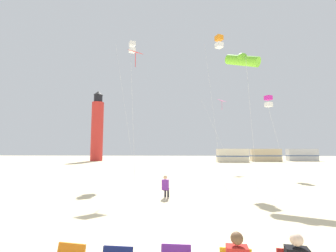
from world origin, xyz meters
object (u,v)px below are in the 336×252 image
at_px(rv_van_cream, 232,156).
at_px(rv_van_tan, 266,155).
at_px(kite_box_white, 132,47).
at_px(kite_box_magenta, 268,101).
at_px(kite_tube_lime, 242,60).
at_px(kite_diamond_rainbow, 221,103).
at_px(kite_diamond_scarlet, 135,57).
at_px(rv_van_silver, 302,155).
at_px(kite_flyer_standing, 166,186).
at_px(kite_box_orange, 219,42).
at_px(lighthouse_distant, 97,128).

height_order(rv_van_cream, rv_van_tan, same).
distance_m(kite_box_white, kite_box_magenta, 15.37).
height_order(kite_tube_lime, kite_diamond_rainbow, kite_tube_lime).
distance_m(kite_diamond_scarlet, kite_diamond_rainbow, 15.22).
relative_size(kite_box_white, rv_van_silver, 2.15).
xyz_separation_m(kite_flyer_standing, rv_van_silver, (28.50, 44.20, 0.78)).
xyz_separation_m(kite_flyer_standing, kite_box_white, (-4.47, 11.26, 12.84)).
relative_size(kite_box_white, rv_van_tan, 2.14).
bearing_deg(kite_tube_lime, kite_diamond_scarlet, 172.40).
distance_m(kite_diamond_rainbow, rv_van_tan, 28.84).
height_order(kite_box_white, kite_diamond_scarlet, kite_box_white).
bearing_deg(kite_diamond_rainbow, rv_van_tan, 61.01).
bearing_deg(kite_box_orange, kite_diamond_rainbow, 80.01).
bearing_deg(rv_van_tan, rv_van_silver, 19.01).
height_order(kite_diamond_rainbow, lighthouse_distant, lighthouse_distant).
height_order(rv_van_cream, rv_van_silver, same).
bearing_deg(rv_van_cream, rv_van_tan, 25.79).
bearing_deg(rv_van_tan, lighthouse_distant, -176.13).
relative_size(kite_box_orange, rv_van_silver, 2.01).
distance_m(kite_box_orange, rv_van_tan, 37.94).
distance_m(kite_tube_lime, rv_van_silver, 47.36).
distance_m(kite_box_orange, lighthouse_distant, 40.96).
xyz_separation_m(kite_box_orange, rv_van_silver, (24.16, 35.46, -11.15)).
height_order(kite_diamond_rainbow, kite_box_magenta, kite_diamond_rainbow).
bearing_deg(rv_van_silver, lighthouse_distant, -174.46).
xyz_separation_m(kite_diamond_rainbow, lighthouse_distant, (-25.38, 24.42, -0.61)).
bearing_deg(kite_tube_lime, kite_flyer_standing, -144.17).
height_order(kite_box_orange, lighthouse_distant, lighthouse_distant).
relative_size(kite_box_orange, rv_van_cream, 2.04).
distance_m(lighthouse_distant, rv_van_silver, 48.54).
height_order(kite_box_white, lighthouse_distant, lighthouse_distant).
height_order(kite_box_white, rv_van_cream, kite_box_white).
bearing_deg(kite_diamond_scarlet, kite_flyer_standing, -60.13).
bearing_deg(lighthouse_distant, kite_tube_lime, -57.04).
bearing_deg(kite_diamond_rainbow, kite_tube_lime, -93.11).
xyz_separation_m(kite_diamond_rainbow, rv_van_cream, (5.37, 20.48, -7.06)).
relative_size(kite_flyer_standing, kite_diamond_scarlet, 0.11).
height_order(kite_flyer_standing, lighthouse_distant, lighthouse_distant).
relative_size(kite_box_magenta, lighthouse_distant, 0.48).
height_order(kite_box_white, kite_box_orange, kite_box_white).
bearing_deg(rv_van_tan, kite_box_white, -124.26).
distance_m(kite_box_white, rv_van_silver, 48.13).
xyz_separation_m(rv_van_cream, rv_van_tan, (8.18, 3.98, 0.00)).
relative_size(kite_diamond_scarlet, kite_box_orange, 0.78).
bearing_deg(rv_van_tan, kite_box_magenta, -104.13).
distance_m(rv_van_cream, rv_van_tan, 9.10).
xyz_separation_m(kite_box_white, kite_box_magenta, (14.15, 0.48, -5.98)).
xyz_separation_m(kite_box_white, kite_tube_lime, (9.57, -7.58, -4.70)).
height_order(kite_flyer_standing, kite_box_magenta, kite_box_magenta).
bearing_deg(rv_van_silver, kite_tube_lime, -117.46).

